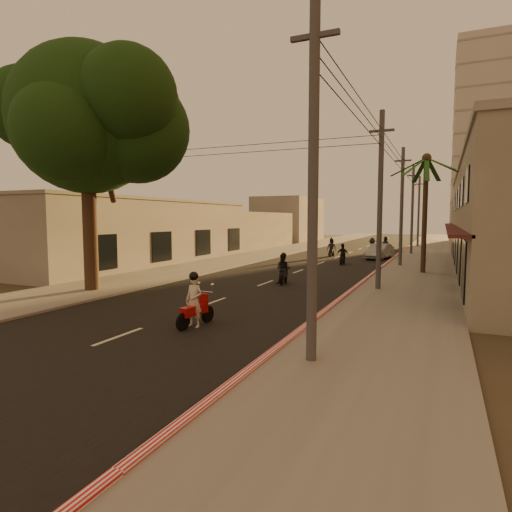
% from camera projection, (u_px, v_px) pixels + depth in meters
% --- Properties ---
extents(ground, '(160.00, 160.00, 0.00)m').
position_uv_depth(ground, '(189.00, 311.00, 16.96)').
color(ground, '#383023').
rests_on(ground, ground).
extents(road, '(10.00, 140.00, 0.02)m').
position_uv_depth(road, '(321.00, 263.00, 35.20)').
color(road, black).
rests_on(road, ground).
extents(sidewalk_right, '(5.00, 140.00, 0.12)m').
position_uv_depth(sidewalk_right, '(418.00, 267.00, 32.20)').
color(sidewalk_right, slate).
rests_on(sidewalk_right, ground).
extents(sidewalk_left, '(5.00, 140.00, 0.12)m').
position_uv_depth(sidewalk_left, '(239.00, 259.00, 38.20)').
color(sidewalk_left, slate).
rests_on(sidewalk_left, ground).
extents(curb_stripe, '(0.20, 60.00, 0.20)m').
position_uv_depth(curb_stripe, '(376.00, 272.00, 28.59)').
color(curb_stripe, red).
rests_on(curb_stripe, ground).
extents(left_building, '(8.20, 24.20, 5.20)m').
position_uv_depth(left_building, '(136.00, 232.00, 35.09)').
color(left_building, gray).
rests_on(left_building, ground).
extents(distant_tower, '(12.10, 12.10, 28.00)m').
position_uv_depth(distant_tower, '(499.00, 145.00, 60.42)').
color(distant_tower, '#B7B5B2').
rests_on(distant_tower, ground).
extents(broadleaf_tree, '(9.60, 8.70, 12.10)m').
position_uv_depth(broadleaf_tree, '(95.00, 120.00, 20.81)').
color(broadleaf_tree, black).
rests_on(broadleaf_tree, ground).
extents(palm_tree, '(5.00, 5.00, 8.20)m').
position_uv_depth(palm_tree, '(426.00, 165.00, 27.73)').
color(palm_tree, black).
rests_on(palm_tree, ground).
extents(utility_poles, '(1.20, 48.26, 9.00)m').
position_uv_depth(utility_poles, '(402.00, 180.00, 32.15)').
color(utility_poles, '#38383A').
rests_on(utility_poles, ground).
extents(filler_right, '(8.00, 14.00, 6.00)m').
position_uv_depth(filler_right, '(487.00, 224.00, 52.15)').
color(filler_right, gray).
rests_on(filler_right, ground).
extents(filler_left_near, '(8.00, 14.00, 4.40)m').
position_uv_depth(filler_left_near, '(241.00, 230.00, 53.38)').
color(filler_left_near, gray).
rests_on(filler_left_near, ground).
extents(filler_left_far, '(8.00, 14.00, 7.00)m').
position_uv_depth(filler_left_far, '(289.00, 220.00, 69.69)').
color(filler_left_far, gray).
rests_on(filler_left_far, ground).
extents(scooter_red, '(0.82, 1.93, 1.91)m').
position_uv_depth(scooter_red, '(195.00, 303.00, 14.47)').
color(scooter_red, black).
rests_on(scooter_red, ground).
extents(scooter_mid_a, '(1.04, 1.81, 1.79)m').
position_uv_depth(scooter_mid_a, '(284.00, 270.00, 24.01)').
color(scooter_mid_a, black).
rests_on(scooter_mid_a, ground).
extents(scooter_mid_b, '(0.97, 1.74, 1.71)m').
position_uv_depth(scooter_mid_b, '(343.00, 255.00, 34.07)').
color(scooter_mid_b, black).
rests_on(scooter_mid_b, ground).
extents(scooter_far_a, '(0.99, 1.88, 1.85)m').
position_uv_depth(scooter_far_a, '(332.00, 248.00, 41.17)').
color(scooter_far_a, black).
rests_on(scooter_far_a, ground).
extents(scooter_far_b, '(1.70, 1.79, 1.92)m').
position_uv_depth(scooter_far_b, '(372.00, 249.00, 39.55)').
color(scooter_far_b, black).
rests_on(scooter_far_b, ground).
extents(parked_car, '(2.94, 4.76, 1.40)m').
position_uv_depth(parked_car, '(379.00, 252.00, 38.59)').
color(parked_car, '#92959A').
rests_on(parked_car, ground).
extents(scooter_far_c, '(1.12, 1.73, 1.76)m').
position_uv_depth(scooter_far_c, '(385.00, 245.00, 46.26)').
color(scooter_far_c, black).
rests_on(scooter_far_c, ground).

